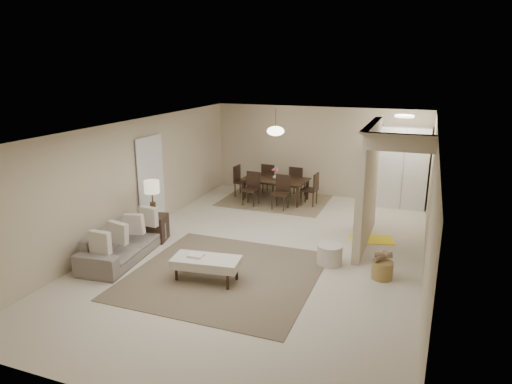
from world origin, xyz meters
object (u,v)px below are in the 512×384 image
at_px(sofa, 123,243).
at_px(side_table, 154,228).
at_px(ottoman_bench, 206,263).
at_px(dining_table, 275,190).
at_px(pantry_cabinet, 404,167).
at_px(wicker_basket, 382,270).
at_px(round_pouf, 330,255).

distance_m(sofa, side_table, 1.01).
distance_m(ottoman_bench, side_table, 2.29).
bearing_deg(dining_table, pantry_cabinet, 16.15).
relative_size(sofa, dining_table, 1.19).
distance_m(pantry_cabinet, sofa, 7.24).
relative_size(pantry_cabinet, dining_table, 1.20).
distance_m(pantry_cabinet, side_table, 6.50).
bearing_deg(pantry_cabinet, side_table, -137.42).
bearing_deg(wicker_basket, round_pouf, 164.73).
relative_size(ottoman_bench, round_pouf, 2.52).
bearing_deg(round_pouf, pantry_cabinet, 76.59).
bearing_deg(side_table, wicker_basket, -1.86).
height_order(pantry_cabinet, sofa, pantry_cabinet).
height_order(ottoman_bench, round_pouf, ottoman_bench).
distance_m(round_pouf, dining_table, 4.22).
xyz_separation_m(pantry_cabinet, wicker_basket, (-0.03, -4.52, -0.89)).
bearing_deg(dining_table, round_pouf, -53.33).
distance_m(sofa, ottoman_bench, 1.95).
xyz_separation_m(round_pouf, wicker_basket, (0.98, -0.27, -0.03)).
distance_m(pantry_cabinet, round_pouf, 4.45).
bearing_deg(side_table, round_pouf, 1.77).
height_order(wicker_basket, dining_table, dining_table).
bearing_deg(sofa, wicker_basket, -85.73).
xyz_separation_m(side_table, round_pouf, (3.74, 0.12, -0.09)).
bearing_deg(dining_table, wicker_basket, -45.47).
distance_m(side_table, wicker_basket, 4.72).
xyz_separation_m(pantry_cabinet, dining_table, (-3.27, -0.69, -0.74)).
distance_m(side_table, round_pouf, 3.74).
height_order(pantry_cabinet, ottoman_bench, pantry_cabinet).
height_order(round_pouf, wicker_basket, round_pouf).
bearing_deg(wicker_basket, ottoman_bench, -157.94).
relative_size(pantry_cabinet, round_pouf, 4.32).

